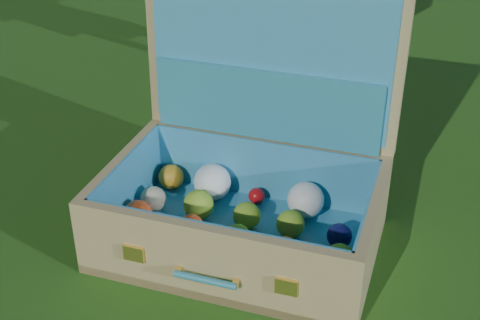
% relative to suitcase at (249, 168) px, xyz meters
% --- Properties ---
extents(ground, '(60.00, 60.00, 0.00)m').
position_rel_suitcase_xyz_m(ground, '(-0.14, -0.01, -0.17)').
color(ground, '#215114').
rests_on(ground, ground).
extents(suitcase, '(0.76, 0.66, 0.62)m').
position_rel_suitcase_xyz_m(suitcase, '(0.00, 0.00, 0.00)').
color(suitcase, tan).
rests_on(suitcase, ground).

